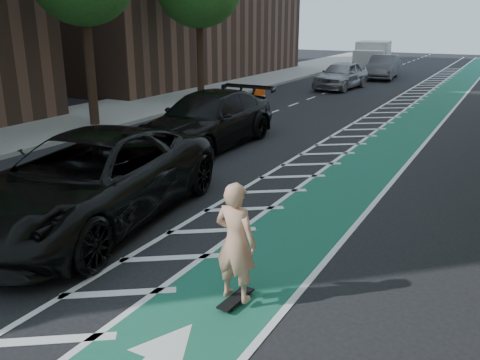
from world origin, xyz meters
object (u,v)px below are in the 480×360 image
Objects in this scene: suv_near at (89,179)px; suv_far at (208,120)px; skateboarder at (236,242)px; barrel_a at (198,122)px.

suv_near reaches higher than suv_far.
barrel_a is (-7.07, 9.76, -0.59)m from skateboarder.
barrel_a is (-1.40, 1.50, -0.46)m from suv_far.
skateboarder reaches higher than barrel_a.
suv_near is at bearing -71.50° from barrel_a.
suv_near is 8.84m from barrel_a.
suv_far reaches higher than barrel_a.
suv_near is (-4.27, 1.39, -0.08)m from skateboarder.
suv_far is (-5.67, 8.26, -0.12)m from skateboarder.
skateboarder is 4.49m from suv_near.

